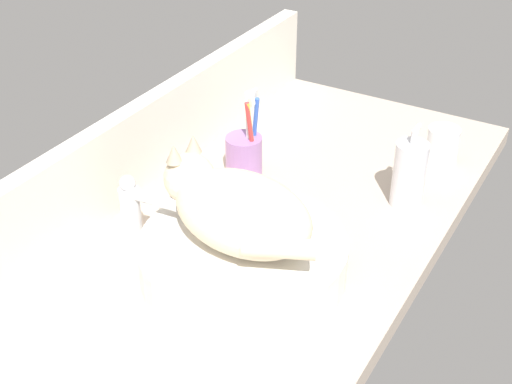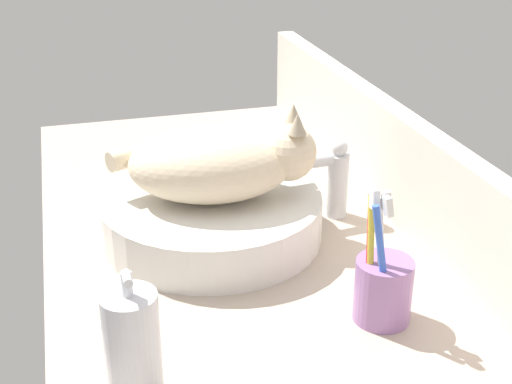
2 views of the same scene
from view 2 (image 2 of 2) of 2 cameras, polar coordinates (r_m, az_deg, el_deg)
ground_plane at (r=109.40cm, az=-0.82°, el=-6.07°), size 136.20×59.15×4.00cm
backsplash_panel at (r=113.71cm, az=12.80°, el=0.81°), size 136.20×3.60×18.09cm
sink_basin at (r=112.38cm, az=-3.54°, el=-2.00°), size 34.58×34.58×7.04cm
cat at (r=108.58cm, az=-2.95°, el=2.41°), size 21.41×31.46×14.00cm
faucet at (r=117.81cm, az=6.07°, el=1.26°), size 3.77×11.86×13.60cm
soap_dispenser at (r=80.20cm, az=-9.85°, el=-12.03°), size 6.21×6.21×16.49cm
toothbrush_cup at (r=93.49cm, az=10.08°, el=-7.42°), size 7.50×7.50×18.70cm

